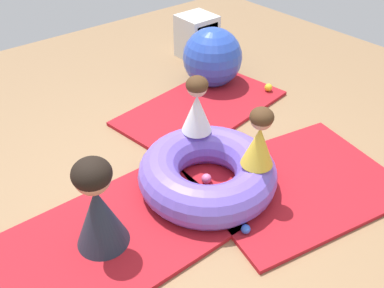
% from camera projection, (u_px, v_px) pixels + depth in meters
% --- Properties ---
extents(ground_plane, '(8.00, 8.00, 0.00)m').
position_uv_depth(ground_plane, '(200.00, 195.00, 3.51)').
color(ground_plane, '#93704C').
extents(gym_mat_center_rear, '(1.84, 1.53, 0.04)m').
position_uv_depth(gym_mat_center_rear, '(296.00, 183.00, 3.60)').
color(gym_mat_center_rear, '#B21923').
rests_on(gym_mat_center_rear, ground).
extents(gym_mat_near_left, '(1.94, 1.26, 0.04)m').
position_uv_depth(gym_mat_near_left, '(202.00, 108.00, 4.60)').
color(gym_mat_near_left, '#B21923').
rests_on(gym_mat_near_left, ground).
extents(gym_mat_far_right, '(1.90, 1.13, 0.04)m').
position_uv_depth(gym_mat_far_right, '(104.00, 242.00, 3.07)').
color(gym_mat_far_right, '#B21923').
rests_on(gym_mat_far_right, ground).
extents(inflatable_cushion, '(1.15, 1.15, 0.34)m').
position_uv_depth(inflatable_cushion, '(207.00, 173.00, 3.47)').
color(inflatable_cushion, '#7056D1').
rests_on(inflatable_cushion, ground).
extents(child_in_yellow, '(0.36, 0.36, 0.50)m').
position_uv_depth(child_in_yellow, '(259.00, 138.00, 3.16)').
color(child_in_yellow, yellow).
rests_on(child_in_yellow, inflatable_cushion).
extents(child_in_white, '(0.37, 0.37, 0.52)m').
position_uv_depth(child_in_white, '(197.00, 105.00, 3.53)').
color(child_in_white, white).
rests_on(child_in_white, inflatable_cushion).
extents(adult_seated, '(0.41, 0.41, 0.74)m').
position_uv_depth(adult_seated, '(97.00, 205.00, 2.85)').
color(adult_seated, '#232D3D').
rests_on(adult_seated, gym_mat_far_right).
extents(play_ball_pink, '(0.09, 0.09, 0.09)m').
position_uv_depth(play_ball_pink, '(206.00, 179.00, 3.55)').
color(play_ball_pink, pink).
rests_on(play_ball_pink, gym_mat_center_rear).
extents(play_ball_blue, '(0.07, 0.07, 0.07)m').
position_uv_depth(play_ball_blue, '(246.00, 229.00, 3.10)').
color(play_ball_blue, blue).
rests_on(play_ball_blue, gym_mat_center_rear).
extents(play_ball_yellow, '(0.09, 0.09, 0.09)m').
position_uv_depth(play_ball_yellow, '(268.00, 87.00, 4.84)').
color(play_ball_yellow, yellow).
rests_on(play_ball_yellow, gym_mat_near_left).
extents(play_ball_red, '(0.09, 0.09, 0.09)m').
position_uv_depth(play_ball_red, '(187.00, 191.00, 3.42)').
color(play_ball_red, red).
rests_on(play_ball_red, gym_mat_far_right).
extents(play_ball_teal, '(0.08, 0.08, 0.08)m').
position_uv_depth(play_ball_teal, '(166.00, 204.00, 3.31)').
color(play_ball_teal, teal).
rests_on(play_ball_teal, gym_mat_far_right).
extents(play_ball_green, '(0.07, 0.07, 0.07)m').
position_uv_depth(play_ball_green, '(151.00, 172.00, 3.63)').
color(play_ball_green, green).
rests_on(play_ball_green, gym_mat_far_right).
extents(exercise_ball_large, '(0.69, 0.69, 0.69)m').
position_uv_depth(exercise_ball_large, '(212.00, 57.00, 4.88)').
color(exercise_ball_large, blue).
rests_on(exercise_ball_large, ground).
extents(storage_cube, '(0.44, 0.44, 0.56)m').
position_uv_depth(storage_cube, '(198.00, 37.00, 5.55)').
color(storage_cube, silver).
rests_on(storage_cube, ground).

